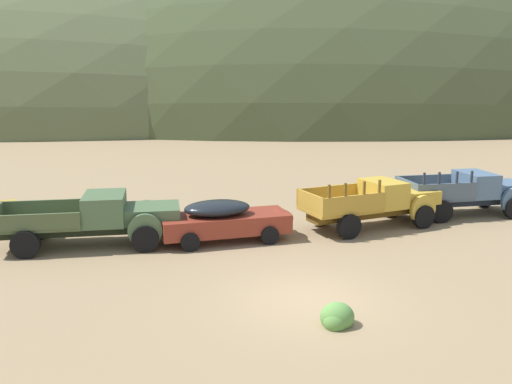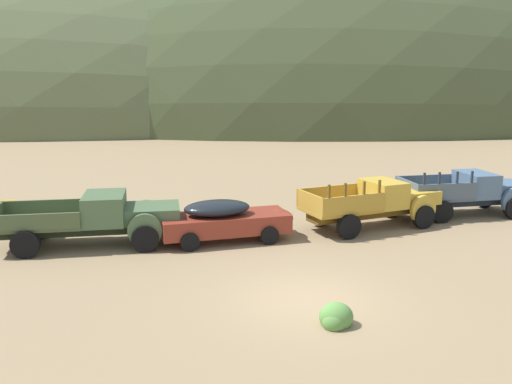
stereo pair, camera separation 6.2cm
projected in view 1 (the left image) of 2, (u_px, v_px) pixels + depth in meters
The scene contains 8 objects.
ground_plane at pixel (308, 300), 14.97m from camera, with size 300.00×300.00×0.00m, color #937A56.
hill_far_left at pixel (104, 117), 83.05m from camera, with size 119.30×64.82×48.13m, color #56603D.
hill_center at pixel (353, 118), 81.52m from camera, with size 101.72×60.27×51.72m, color #424C2D.
truck_weathered_green at pixel (103, 218), 19.74m from camera, with size 6.54×2.63×1.89m.
car_rust_red at pixel (229, 219), 20.26m from camera, with size 5.19×2.42×1.57m.
truck_faded_yellow at pixel (380, 202), 22.23m from camera, with size 6.14×3.49×2.16m.
truck_chalk_blue at pixel (473, 192), 24.17m from camera, with size 5.72×2.62×2.16m.
bush_near_barrel at pixel (337, 318), 13.41m from camera, with size 0.85×0.81×0.74m.
Camera 1 is at (-3.61, -13.63, 6.02)m, focal length 38.19 mm.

